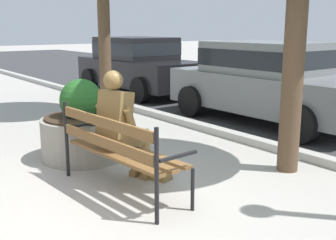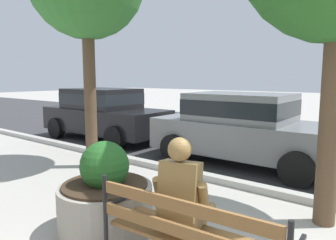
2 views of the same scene
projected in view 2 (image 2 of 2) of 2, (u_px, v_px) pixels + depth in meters
curb_stone at (302, 198)px, 4.86m from camera, size 60.00×0.20×0.12m
park_bench at (190, 232)px, 2.80m from camera, size 1.83×0.65×0.95m
bronze_statue_seated at (187, 206)px, 3.06m from camera, size 0.61×0.87×1.37m
concrete_planter at (105, 199)px, 3.91m from camera, size 1.16×1.16×1.14m
parked_car_black at (104, 112)px, 9.76m from camera, size 4.12×1.95×1.56m
parked_car_grey at (244, 126)px, 6.94m from camera, size 4.12×1.95×1.56m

